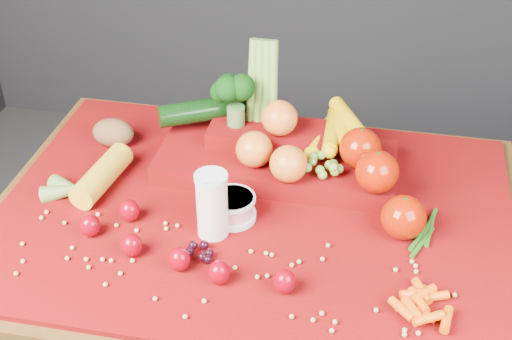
% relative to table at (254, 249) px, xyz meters
% --- Properties ---
extents(table, '(1.10, 0.80, 0.75)m').
position_rel_table_xyz_m(table, '(0.00, 0.00, 0.00)').
color(table, '#36200C').
rests_on(table, ground).
extents(red_cloth, '(1.05, 0.75, 0.01)m').
position_rel_table_xyz_m(red_cloth, '(0.00, 0.00, 0.10)').
color(red_cloth, '#660309').
rests_on(red_cloth, table).
extents(milk_glass, '(0.06, 0.06, 0.14)m').
position_rel_table_xyz_m(milk_glass, '(-0.07, -0.09, 0.18)').
color(milk_glass, silver).
rests_on(milk_glass, red_cloth).
extents(yogurt_bowl, '(0.10, 0.10, 0.05)m').
position_rel_table_xyz_m(yogurt_bowl, '(-0.04, -0.03, 0.13)').
color(yogurt_bowl, silver).
rests_on(yogurt_bowl, red_cloth).
extents(strawberry_scatter, '(0.44, 0.18, 0.05)m').
position_rel_table_xyz_m(strawberry_scatter, '(-0.13, -0.17, 0.13)').
color(strawberry_scatter, '#880007').
rests_on(strawberry_scatter, red_cloth).
extents(dark_grape_cluster, '(0.06, 0.05, 0.03)m').
position_rel_table_xyz_m(dark_grape_cluster, '(-0.08, -0.16, 0.12)').
color(dark_grape_cluster, black).
rests_on(dark_grape_cluster, red_cloth).
extents(soybean_scatter, '(0.84, 0.24, 0.01)m').
position_rel_table_xyz_m(soybean_scatter, '(0.00, -0.20, 0.11)').
color(soybean_scatter, tan).
rests_on(soybean_scatter, red_cloth).
extents(corn_ear, '(0.20, 0.24, 0.06)m').
position_rel_table_xyz_m(corn_ear, '(-0.37, -0.01, 0.13)').
color(corn_ear, gold).
rests_on(corn_ear, red_cloth).
extents(potato, '(0.10, 0.07, 0.07)m').
position_rel_table_xyz_m(potato, '(-0.37, 0.18, 0.14)').
color(potato, brown).
rests_on(potato, red_cloth).
extents(baby_carrot_pile, '(0.18, 0.18, 0.03)m').
position_rel_table_xyz_m(baby_carrot_pile, '(0.35, -0.22, 0.12)').
color(baby_carrot_pile, '#D74F07').
rests_on(baby_carrot_pile, red_cloth).
extents(green_bean_pile, '(0.14, 0.12, 0.01)m').
position_rel_table_xyz_m(green_bean_pile, '(0.35, -0.01, 0.11)').
color(green_bean_pile, '#215212').
rests_on(green_bean_pile, red_cloth).
extents(produce_mound, '(0.61, 0.39, 0.27)m').
position_rel_table_xyz_m(produce_mound, '(0.05, 0.15, 0.17)').
color(produce_mound, '#660309').
rests_on(produce_mound, red_cloth).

